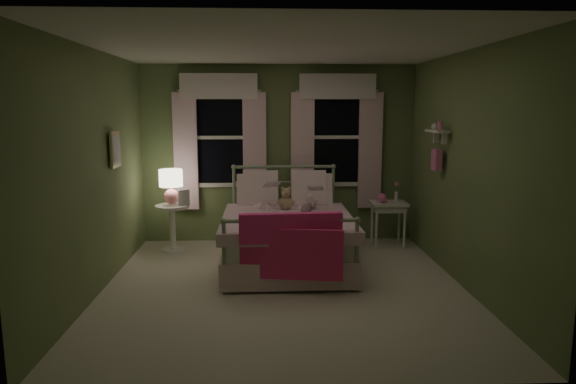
{
  "coord_description": "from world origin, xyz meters",
  "views": [
    {
      "loc": [
        -0.21,
        -5.47,
        1.99
      ],
      "look_at": [
        0.07,
        0.48,
        1.0
      ],
      "focal_mm": 32.0,
      "sensor_mm": 36.0,
      "label": 1
    }
  ],
  "objects_px": {
    "child_left": "(264,186)",
    "table_lamp": "(171,183)",
    "teddy_bear": "(286,200)",
    "nightstand_right": "(388,209)",
    "nightstand_left": "(172,221)",
    "child_right": "(306,187)",
    "bed": "(287,235)"
  },
  "relations": [
    {
      "from": "teddy_bear",
      "to": "table_lamp",
      "type": "relative_size",
      "value": 0.64
    },
    {
      "from": "child_left",
      "to": "table_lamp",
      "type": "height_order",
      "value": "child_left"
    },
    {
      "from": "bed",
      "to": "child_right",
      "type": "distance_m",
      "value": 0.75
    },
    {
      "from": "teddy_bear",
      "to": "nightstand_right",
      "type": "height_order",
      "value": "teddy_bear"
    },
    {
      "from": "child_left",
      "to": "teddy_bear",
      "type": "xyz_separation_m",
      "value": [
        0.28,
        -0.16,
        -0.16
      ]
    },
    {
      "from": "child_right",
      "to": "nightstand_left",
      "type": "relative_size",
      "value": 1.13
    },
    {
      "from": "bed",
      "to": "nightstand_right",
      "type": "relative_size",
      "value": 3.18
    },
    {
      "from": "child_right",
      "to": "nightstand_left",
      "type": "xyz_separation_m",
      "value": [
        -1.84,
        0.3,
        -0.52
      ]
    },
    {
      "from": "child_left",
      "to": "teddy_bear",
      "type": "distance_m",
      "value": 0.36
    },
    {
      "from": "child_left",
      "to": "nightstand_left",
      "type": "bearing_deg",
      "value": -33.36
    },
    {
      "from": "nightstand_left",
      "to": "teddy_bear",
      "type": "bearing_deg",
      "value": -16.42
    },
    {
      "from": "bed",
      "to": "child_left",
      "type": "distance_m",
      "value": 0.76
    },
    {
      "from": "child_right",
      "to": "table_lamp",
      "type": "xyz_separation_m",
      "value": [
        -1.84,
        0.3,
        0.02
      ]
    },
    {
      "from": "table_lamp",
      "to": "teddy_bear",
      "type": "bearing_deg",
      "value": -16.42
    },
    {
      "from": "bed",
      "to": "nightstand_left",
      "type": "xyz_separation_m",
      "value": [
        -1.56,
        0.72,
        0.03
      ]
    },
    {
      "from": "table_lamp",
      "to": "nightstand_right",
      "type": "bearing_deg",
      "value": 1.87
    },
    {
      "from": "table_lamp",
      "to": "nightstand_left",
      "type": "bearing_deg",
      "value": -45.0
    },
    {
      "from": "table_lamp",
      "to": "child_right",
      "type": "bearing_deg",
      "value": -9.29
    },
    {
      "from": "teddy_bear",
      "to": "nightstand_left",
      "type": "height_order",
      "value": "teddy_bear"
    },
    {
      "from": "teddy_bear",
      "to": "child_left",
      "type": "bearing_deg",
      "value": 150.5
    },
    {
      "from": "child_right",
      "to": "nightstand_left",
      "type": "height_order",
      "value": "child_right"
    },
    {
      "from": "teddy_bear",
      "to": "nightstand_left",
      "type": "relative_size",
      "value": 0.47
    },
    {
      "from": "child_right",
      "to": "teddy_bear",
      "type": "height_order",
      "value": "child_right"
    },
    {
      "from": "teddy_bear",
      "to": "nightstand_right",
      "type": "relative_size",
      "value": 0.48
    },
    {
      "from": "child_right",
      "to": "child_left",
      "type": "bearing_deg",
      "value": 9.45
    },
    {
      "from": "teddy_bear",
      "to": "nightstand_right",
      "type": "distance_m",
      "value": 1.61
    },
    {
      "from": "teddy_bear",
      "to": "table_lamp",
      "type": "xyz_separation_m",
      "value": [
        -1.56,
        0.46,
        0.16
      ]
    },
    {
      "from": "table_lamp",
      "to": "nightstand_right",
      "type": "relative_size",
      "value": 0.75
    },
    {
      "from": "child_right",
      "to": "nightstand_right",
      "type": "height_order",
      "value": "child_right"
    },
    {
      "from": "teddy_bear",
      "to": "table_lamp",
      "type": "bearing_deg",
      "value": 163.58
    },
    {
      "from": "child_right",
      "to": "teddy_bear",
      "type": "distance_m",
      "value": 0.35
    },
    {
      "from": "child_left",
      "to": "table_lamp",
      "type": "relative_size",
      "value": 1.6
    }
  ]
}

